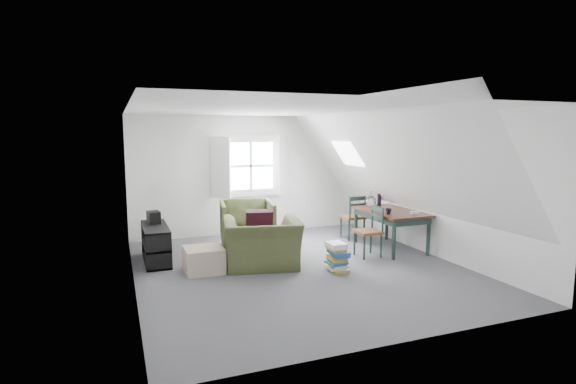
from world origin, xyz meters
name	(u,v)px	position (x,y,z in m)	size (l,w,h in m)	color
floor	(299,268)	(0.00, 0.00, 0.00)	(5.50, 5.50, 0.00)	#4F4F54
ceiling	(300,110)	(0.00, 0.00, 2.50)	(5.50, 5.50, 0.00)	white
wall_back	(250,175)	(0.00, 2.75, 1.25)	(5.00, 5.00, 0.00)	silver
wall_front	(405,224)	(0.00, -2.75, 1.25)	(5.00, 5.00, 0.00)	silver
wall_left	(131,199)	(-2.50, 0.00, 1.25)	(5.50, 5.50, 0.00)	silver
wall_right	(430,184)	(2.50, 0.00, 1.25)	(5.50, 5.50, 0.00)	silver
slope_left	(200,159)	(-1.55, 0.00, 1.78)	(5.50, 5.50, 0.00)	white
slope_right	(385,155)	(1.55, 0.00, 1.78)	(5.50, 5.50, 0.00)	white
dormer_window	(251,166)	(0.00, 2.68, 1.45)	(1.71, 0.35, 1.30)	white
skylight	(348,154)	(1.55, 1.30, 1.75)	(0.55, 0.75, 0.04)	white
armchair_near	(262,266)	(-0.53, 0.30, 0.00)	(1.20, 1.05, 0.78)	#3E4625
armchair_far	(247,248)	(-0.42, 1.54, 0.00)	(0.96, 0.99, 0.90)	#3E4625
throw_pillow	(259,223)	(-0.53, 0.45, 0.70)	(0.44, 0.12, 0.44)	#330E1D
ottoman	(204,260)	(-1.46, 0.37, 0.19)	(0.58, 0.58, 0.39)	tan
dining_table	(391,216)	(2.04, 0.52, 0.63)	(0.87, 1.45, 0.72)	#371810
demijohn	(371,201)	(1.89, 0.97, 0.85)	(0.21, 0.21, 0.30)	silver
vase_twigs	(379,199)	(2.14, 1.07, 0.86)	(0.08, 0.09, 0.62)	black
cup	(388,214)	(1.79, 0.22, 0.72)	(0.11, 0.11, 0.10)	black
paper_box	(415,213)	(2.24, 0.07, 0.75)	(0.13, 0.09, 0.04)	white
dining_chair_far	(353,216)	(1.78, 1.43, 0.47)	(0.42, 0.42, 0.90)	brown
dining_chair_near	(370,231)	(1.41, 0.21, 0.46)	(0.41, 0.41, 0.87)	brown
media_shelf	(156,246)	(-2.10, 1.19, 0.27)	(0.40, 1.19, 0.61)	black
electronics_box	(154,218)	(-2.10, 1.48, 0.70)	(0.20, 0.27, 0.22)	black
magazine_stack	(337,257)	(0.50, -0.34, 0.23)	(0.34, 0.40, 0.45)	#B29933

